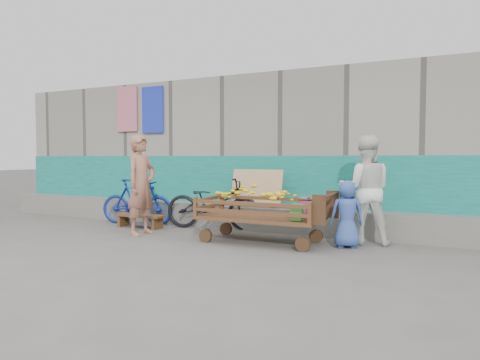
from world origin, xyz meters
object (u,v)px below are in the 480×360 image
at_px(vendor_man, 141,185).
at_px(child, 347,214).
at_px(bench, 140,218).
at_px(banana_cart, 259,204).
at_px(bicycle_dark, 213,203).
at_px(bicycle_blue, 137,202).
at_px(woman, 365,190).

height_order(vendor_man, child, vendor_man).
bearing_deg(child, vendor_man, -16.74).
bearing_deg(vendor_man, bench, 43.56).
height_order(banana_cart, vendor_man, vendor_man).
xyz_separation_m(vendor_man, child, (3.50, 0.46, -0.37)).
xyz_separation_m(banana_cart, vendor_man, (-2.14, -0.25, 0.27)).
xyz_separation_m(child, bicycle_dark, (-2.64, 0.60, -0.02)).
bearing_deg(banana_cart, bicycle_dark, 147.65).
height_order(bench, bicycle_dark, bicycle_dark).
xyz_separation_m(bench, vendor_man, (0.51, -0.59, 0.69)).
bearing_deg(child, bicycle_blue, -30.00).
relative_size(vendor_man, woman, 1.03).
relative_size(bench, bicycle_dark, 0.55).
bearing_deg(bicycle_dark, child, -111.82).
height_order(bench, vendor_man, vendor_man).
distance_m(banana_cart, woman, 1.70).
distance_m(child, bicycle_blue, 4.35).
height_order(woman, child, woman).
distance_m(banana_cart, vendor_man, 2.18).
height_order(woman, bicycle_blue, woman).
relative_size(child, bicycle_dark, 0.54).
distance_m(child, bicycle_dark, 2.71).
distance_m(bench, bicycle_blue, 0.52).
distance_m(woman, bicycle_dark, 2.87).
bearing_deg(woman, bicycle_dark, -16.90).
distance_m(bicycle_dark, bicycle_blue, 1.69).
xyz_separation_m(bicycle_dark, bicycle_blue, (-1.69, -0.16, -0.03)).
bearing_deg(banana_cart, woman, 22.10).
height_order(vendor_man, woman, vendor_man).
bearing_deg(woman, bicycle_blue, -13.47).
bearing_deg(bicycle_dark, vendor_man, 131.91).
bearing_deg(woman, banana_cart, 8.89).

